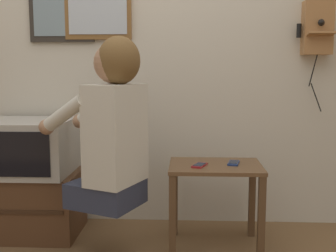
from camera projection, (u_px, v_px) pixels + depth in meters
wall_back at (148, 40)px, 2.89m from camera, size 6.80×0.05×2.55m
side_table at (215, 182)px, 2.53m from camera, size 0.55×0.41×0.51m
person at (112, 124)px, 2.33m from camera, size 0.61×0.52×0.95m
tv_stand at (29, 203)px, 2.76m from camera, size 0.66×0.46×0.41m
television at (25, 147)px, 2.71m from camera, size 0.59×0.50×0.35m
wall_phone_antique at (317, 27)px, 2.74m from camera, size 0.23×0.19×0.77m
framed_picture at (61, 0)px, 2.84m from camera, size 0.44×0.03×0.56m
cell_phone_held at (200, 165)px, 2.47m from camera, size 0.10×0.14×0.01m
cell_phone_spare at (234, 163)px, 2.53m from camera, size 0.09×0.13×0.01m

